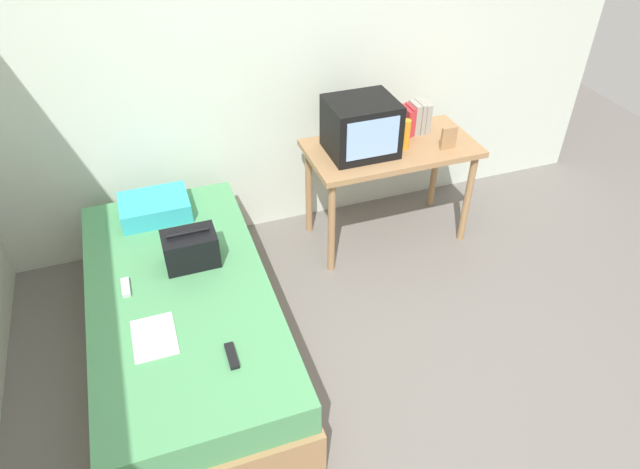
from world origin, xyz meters
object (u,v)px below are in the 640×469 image
magazine (154,337)px  remote_dark (232,356)px  tv (361,127)px  picture_frame (449,138)px  book_row (416,118)px  remote_silver (126,287)px  pillow (155,207)px  handbag (191,249)px  desk (390,158)px  bed (186,323)px  water_bottle (406,134)px

magazine → remote_dark: remote_dark is taller
tv → picture_frame: (0.57, -0.16, -0.10)m
book_row → remote_silver: bearing=-160.9°
pillow → handbag: bearing=-75.0°
remote_silver → remote_dark: bearing=-56.2°
magazine → remote_silver: remote_silver is taller
desk → tv: tv is taller
handbag → remote_silver: (-0.38, -0.10, -0.09)m
picture_frame → pillow: bearing=174.0°
bed → remote_dark: bearing=-73.0°
bed → pillow: bearing=92.5°
bed → remote_dark: 0.65m
bed → pillow: 0.80m
tv → handbag: tv is taller
water_bottle → handbag: (-1.53, -0.43, -0.23)m
tv → remote_dark: (-1.17, -1.25, -0.40)m
picture_frame → remote_silver: size_ratio=1.08×
pillow → handbag: (0.14, -0.54, 0.04)m
desk → pillow: (-1.61, 0.05, -0.07)m
book_row → remote_dark: size_ratio=1.43×
picture_frame → remote_dark: (-1.74, -1.09, -0.30)m
picture_frame → bed: bearing=-164.6°
desk → book_row: size_ratio=5.21×
bed → pillow: (-0.03, 0.73, 0.33)m
desk → pillow: bearing=178.3°
book_row → remote_dark: 2.17m
remote_dark → magazine: bearing=143.4°
magazine → desk: bearing=29.9°
magazine → handbag: bearing=61.6°
pillow → remote_dark: bearing=-81.0°
water_bottle → book_row: size_ratio=0.93×
water_bottle → book_row: 0.26m
picture_frame → remote_dark: 2.08m
pillow → magazine: pillow is taller
remote_silver → water_bottle: bearing=15.6°
picture_frame → remote_silver: bearing=-168.7°
water_bottle → book_row: bearing=47.8°
tv → remote_silver: 1.76m
tv → picture_frame: size_ratio=2.83×
desk → picture_frame: size_ratio=7.45×
magazine → bed: bearing=62.6°
handbag → remote_silver: handbag is taller
tv → water_bottle: 0.31m
tv → book_row: (0.47, 0.13, -0.07)m
water_bottle → picture_frame: (0.27, -0.10, -0.03)m
water_bottle → tv: bearing=168.3°
book_row → remote_dark: bearing=-139.9°
remote_silver → book_row: bearing=19.1°
picture_frame → remote_silver: (-2.18, -0.43, -0.30)m
tv → water_bottle: tv is taller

